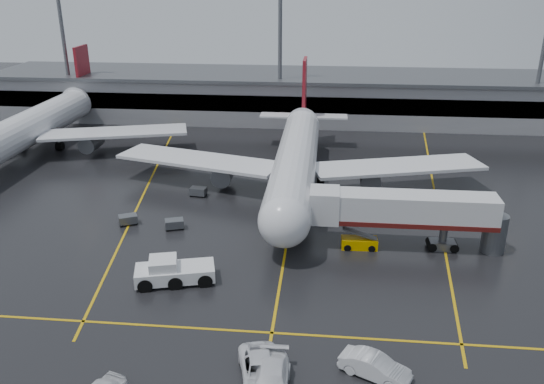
# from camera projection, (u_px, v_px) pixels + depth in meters

# --- Properties ---
(ground) EXTENTS (220.00, 220.00, 0.00)m
(ground) POSITION_uv_depth(u_px,v_px,m) (291.00, 218.00, 63.98)
(ground) COLOR black
(ground) RESTS_ON ground
(apron_line_centre) EXTENTS (0.25, 90.00, 0.02)m
(apron_line_centre) POSITION_uv_depth(u_px,v_px,m) (291.00, 218.00, 63.98)
(apron_line_centre) COLOR gold
(apron_line_centre) RESTS_ON ground
(apron_line_stop) EXTENTS (60.00, 0.25, 0.02)m
(apron_line_stop) POSITION_uv_depth(u_px,v_px,m) (272.00, 333.00, 43.65)
(apron_line_stop) COLOR gold
(apron_line_stop) RESTS_ON ground
(apron_line_left) EXTENTS (9.99, 69.35, 0.02)m
(apron_line_left) POSITION_uv_depth(u_px,v_px,m) (149.00, 182.00, 75.08)
(apron_line_left) COLOR gold
(apron_line_left) RESTS_ON ground
(apron_line_right) EXTENTS (7.57, 69.64, 0.02)m
(apron_line_right) POSITION_uv_depth(u_px,v_px,m) (435.00, 192.00, 71.55)
(apron_line_right) COLOR gold
(apron_line_right) RESTS_ON ground
(terminal) EXTENTS (122.00, 19.00, 8.60)m
(terminal) POSITION_uv_depth(u_px,v_px,m) (308.00, 96.00, 106.68)
(terminal) COLOR gray
(terminal) RESTS_ON ground
(light_mast_left) EXTENTS (3.00, 1.20, 25.45)m
(light_mast_left) POSITION_uv_depth(u_px,v_px,m) (64.00, 43.00, 101.63)
(light_mast_left) COLOR #595B60
(light_mast_left) RESTS_ON ground
(light_mast_mid) EXTENTS (3.00, 1.20, 25.45)m
(light_mast_mid) POSITION_uv_depth(u_px,v_px,m) (280.00, 45.00, 97.91)
(light_mast_mid) COLOR #595B60
(light_mast_mid) RESTS_ON ground
(light_mast_right) EXTENTS (3.00, 1.20, 25.45)m
(light_mast_right) POSITION_uv_depth(u_px,v_px,m) (544.00, 49.00, 93.72)
(light_mast_right) COLOR #595B60
(light_mast_right) RESTS_ON ground
(main_airliner) EXTENTS (48.80, 45.60, 14.10)m
(main_airliner) POSITION_uv_depth(u_px,v_px,m) (296.00, 158.00, 71.39)
(main_airliner) COLOR silver
(main_airliner) RESTS_ON ground
(second_airliner) EXTENTS (48.80, 45.60, 14.10)m
(second_airliner) POSITION_uv_depth(u_px,v_px,m) (33.00, 126.00, 86.39)
(second_airliner) COLOR silver
(second_airliner) RESTS_ON ground
(jet_bridge) EXTENTS (19.90, 3.40, 6.05)m
(jet_bridge) POSITION_uv_depth(u_px,v_px,m) (404.00, 212.00, 55.88)
(jet_bridge) COLOR silver
(jet_bridge) RESTS_ON ground
(pushback_tractor) EXTENTS (7.65, 4.65, 2.56)m
(pushback_tractor) POSITION_uv_depth(u_px,v_px,m) (173.00, 272.00, 50.49)
(pushback_tractor) COLOR white
(pushback_tractor) RESTS_ON ground
(belt_loader) EXTENTS (3.73, 1.85, 2.33)m
(belt_loader) POSITION_uv_depth(u_px,v_px,m) (359.00, 243.00, 56.93)
(belt_loader) COLOR #D99E00
(belt_loader) RESTS_ON ground
(service_van_a) EXTENTS (4.15, 6.52, 1.68)m
(service_van_a) POSITION_uv_depth(u_px,v_px,m) (261.00, 371.00, 38.21)
(service_van_a) COLOR white
(service_van_a) RESTS_ON ground
(service_van_b) EXTENTS (2.56, 6.10, 1.76)m
(service_van_b) POSITION_uv_depth(u_px,v_px,m) (271.00, 382.00, 37.12)
(service_van_b) COLOR white
(service_van_b) RESTS_ON ground
(service_van_c) EXTENTS (5.30, 3.79, 1.66)m
(service_van_c) POSITION_uv_depth(u_px,v_px,m) (375.00, 367.00, 38.66)
(service_van_c) COLOR silver
(service_van_c) RESTS_ON ground
(baggage_cart_a) EXTENTS (2.31, 1.86, 1.12)m
(baggage_cart_a) POSITION_uv_depth(u_px,v_px,m) (174.00, 224.00, 61.15)
(baggage_cart_a) COLOR #595B60
(baggage_cart_a) RESTS_ON ground
(baggage_cart_b) EXTENTS (2.37, 2.06, 1.12)m
(baggage_cart_b) POSITION_uv_depth(u_px,v_px,m) (128.00, 219.00, 62.25)
(baggage_cart_b) COLOR #595B60
(baggage_cart_b) RESTS_ON ground
(baggage_cart_c) EXTENTS (2.14, 1.54, 1.12)m
(baggage_cart_c) POSITION_uv_depth(u_px,v_px,m) (198.00, 191.00, 70.19)
(baggage_cart_c) COLOR #595B60
(baggage_cart_c) RESTS_ON ground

